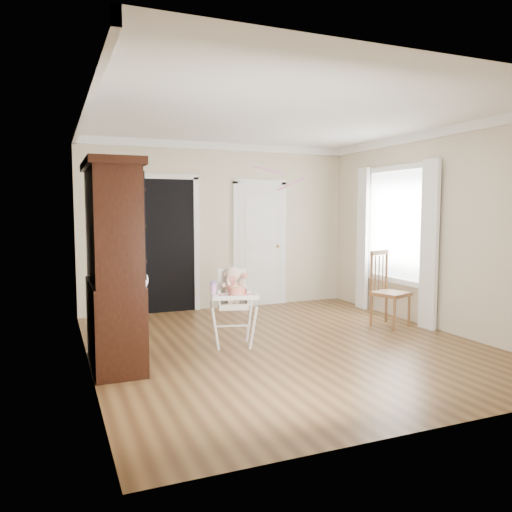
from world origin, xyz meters
name	(u,v)px	position (x,y,z in m)	size (l,w,h in m)	color
floor	(286,345)	(0.00, 0.00, 0.00)	(5.00, 5.00, 0.00)	#51341B
ceiling	(288,116)	(0.00, 0.00, 2.70)	(5.00, 5.00, 0.00)	white
wall_back	(220,226)	(0.00, 2.50, 1.35)	(4.50, 4.50, 0.00)	beige
wall_left	(86,237)	(-2.25, 0.00, 1.35)	(5.00, 5.00, 0.00)	beige
wall_right	(437,230)	(2.25, 0.00, 1.35)	(5.00, 5.00, 0.00)	beige
crown_molding	(287,121)	(0.00, 0.00, 2.64)	(4.50, 5.00, 0.12)	white
doorway	(166,242)	(-0.90, 2.48, 1.11)	(1.06, 0.05, 2.22)	black
closet_door	(260,245)	(0.70, 2.48, 1.02)	(0.96, 0.09, 2.13)	white
window_right	(395,232)	(2.18, 0.80, 1.29)	(0.13, 1.84, 2.30)	white
high_chair	(233,298)	(-0.61, 0.20, 0.58)	(0.68, 0.77, 0.94)	white
baby	(233,286)	(-0.60, 0.22, 0.73)	(0.27, 0.25, 0.44)	beige
cake	(237,291)	(-0.64, -0.05, 0.70)	(0.23, 0.23, 0.11)	silver
sippy_cup	(213,287)	(-0.86, 0.17, 0.73)	(0.08, 0.08, 0.18)	#FC9AE0
china_cabinet	(114,265)	(-1.99, -0.01, 1.06)	(0.56, 1.25, 2.12)	black
dining_chair	(388,291)	(1.75, 0.35, 0.49)	(0.55, 0.55, 1.05)	brown
streamer	(268,170)	(0.25, 1.11, 2.17)	(0.03, 0.50, 0.02)	pink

